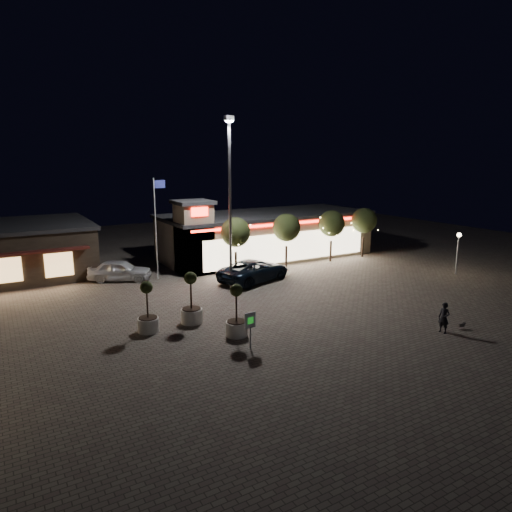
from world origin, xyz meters
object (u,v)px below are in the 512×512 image
pickup_truck (254,270)px  white_sedan (120,270)px  valet_sign (250,323)px  planter_mid (237,320)px  pedestrian (444,318)px  planter_left (148,316)px

pickup_truck → white_sedan: 10.59m
pickup_truck → valet_sign: 12.99m
white_sedan → planter_mid: (2.60, -14.71, 0.08)m
white_sedan → pedestrian: (12.71, -20.09, 0.03)m
pedestrian → planter_left: size_ratio=0.59×
pickup_truck → planter_left: 12.21m
planter_mid → pickup_truck: bearing=55.0°
pedestrian → pickup_truck: bearing=-175.5°
pickup_truck → planter_mid: 11.33m
pickup_truck → planter_left: size_ratio=2.14×
pedestrian → planter_left: 16.39m
pickup_truck → valet_sign: size_ratio=3.26×
white_sedan → valet_sign: valet_sign is taller
planter_left → valet_sign: bearing=-52.0°
white_sedan → pedestrian: bearing=-120.6°
white_sedan → planter_left: (-1.37, -11.71, 0.07)m
pedestrian → planter_left: bearing=-130.1°
pedestrian → planter_left: (-14.09, 8.38, 0.04)m
valet_sign → planter_mid: bearing=84.2°
pickup_truck → valet_sign: bearing=130.9°
white_sedan → valet_sign: size_ratio=2.54×
planter_mid → valet_sign: planter_mid is taller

